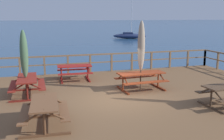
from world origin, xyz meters
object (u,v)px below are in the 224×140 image
at_px(patio_umbrella_tall_front, 141,46).
at_px(patio_umbrella_short_back, 24,54).
at_px(picnic_table_back_left, 44,108).
at_px(picnic_table_mid_centre, 75,69).
at_px(picnic_table_mid_left, 141,77).
at_px(picnic_table_front_left, 27,82).
at_px(sailboat_distant, 130,36).

bearing_deg(patio_umbrella_tall_front, patio_umbrella_short_back, 174.67).
xyz_separation_m(picnic_table_back_left, picnic_table_mid_centre, (1.75, 5.62, -0.00)).
bearing_deg(picnic_table_mid_left, patio_umbrella_short_back, 175.03).
bearing_deg(picnic_table_mid_left, picnic_table_back_left, -145.39).
height_order(picnic_table_front_left, picnic_table_back_left, same).
distance_m(patio_umbrella_short_back, sailboat_distant, 38.25).
distance_m(picnic_table_mid_centre, patio_umbrella_tall_front, 3.94).
bearing_deg(sailboat_distant, picnic_table_front_left, -116.74).
height_order(picnic_table_front_left, picnic_table_mid_centre, same).
xyz_separation_m(picnic_table_front_left, patio_umbrella_tall_front, (4.84, -0.47, 1.39)).
distance_m(picnic_table_front_left, patio_umbrella_short_back, 1.17).
bearing_deg(picnic_table_back_left, picnic_table_mid_centre, 72.67).
distance_m(picnic_table_front_left, picnic_table_mid_centre, 3.16).
bearing_deg(patio_umbrella_short_back, picnic_table_mid_centre, 43.13).
bearing_deg(picnic_table_front_left, picnic_table_mid_left, -5.22).
height_order(picnic_table_front_left, sailboat_distant, sailboat_distant).
height_order(picnic_table_mid_left, patio_umbrella_tall_front, patio_umbrella_tall_front).
relative_size(picnic_table_front_left, picnic_table_back_left, 1.04).
xyz_separation_m(picnic_table_front_left, picnic_table_mid_centre, (2.29, 2.18, -0.01)).
xyz_separation_m(picnic_table_front_left, patio_umbrella_short_back, (-0.06, -0.02, 1.16)).
xyz_separation_m(patio_umbrella_short_back, sailboat_distant, (17.23, 34.10, -1.85)).
height_order(patio_umbrella_short_back, sailboat_distant, sailboat_distant).
bearing_deg(picnic_table_mid_centre, picnic_table_mid_left, -45.40).
bearing_deg(picnic_table_front_left, patio_umbrella_tall_front, -5.59).
xyz_separation_m(patio_umbrella_tall_front, sailboat_distant, (12.33, 34.56, -2.08)).
bearing_deg(picnic_table_back_left, picnic_table_front_left, 98.83).
distance_m(picnic_table_mid_centre, sailboat_distant, 35.21).
bearing_deg(picnic_table_mid_left, patio_umbrella_tall_front, -138.72).
relative_size(patio_umbrella_tall_front, patio_umbrella_short_back, 1.13).
bearing_deg(picnic_table_mid_left, picnic_table_mid_centre, 134.60).
bearing_deg(picnic_table_front_left, patio_umbrella_short_back, -162.89).
distance_m(picnic_table_mid_centre, patio_umbrella_short_back, 3.42).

